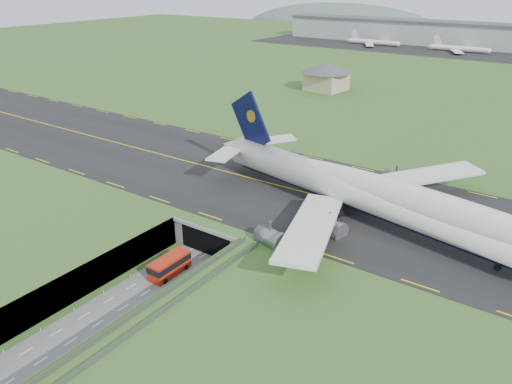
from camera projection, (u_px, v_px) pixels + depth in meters
The scene contains 10 objects.
ground at pixel (178, 273), 91.31m from camera, with size 900.00×900.00×0.00m, color #3D5B24.
airfield_deck at pixel (177, 259), 90.10m from camera, with size 800.00×800.00×6.00m, color gray.
trench_road at pixel (148, 292), 85.64m from camera, with size 12.00×75.00×0.20m, color slate.
taxiway at pixel (276, 185), 113.64m from camera, with size 800.00×44.00×0.18m, color black.
tunnel_portal at pixel (233, 223), 102.52m from camera, with size 17.00×22.30×6.00m.
guideway at pixel (139, 327), 69.05m from camera, with size 3.00×53.00×7.05m.
jumbo_jet at pixel (390, 201), 92.51m from camera, with size 97.30×61.28×20.70m.
shuttle_tram at pixel (169, 266), 90.10m from camera, with size 3.28×8.37×3.39m.
service_building at pixel (327, 74), 203.89m from camera, with size 22.40×22.40×11.19m.
cargo_terminal at pixel (508, 37), 310.57m from camera, with size 320.00×67.00×15.60m.
Camera 1 is at (56.26, -55.45, 50.24)m, focal length 35.00 mm.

